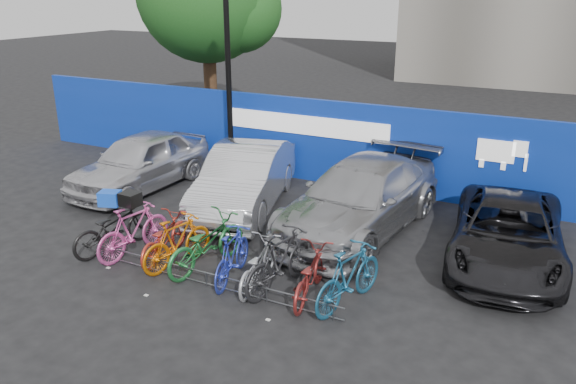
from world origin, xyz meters
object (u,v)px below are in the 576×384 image
Objects in this scene: bike_2 at (164,238)px; bike_6 at (257,265)px; bike_1 at (133,230)px; bike_9 at (349,277)px; bike_0 at (113,228)px; bike_5 at (232,256)px; car_0 at (140,161)px; bike_3 at (177,242)px; lamppost at (228,65)px; car_1 at (245,178)px; bike_4 at (206,243)px; bike_7 at (281,260)px; car_3 at (508,233)px; bike_rack at (207,278)px; car_2 at (360,198)px; bike_8 at (309,274)px.

bike_2 is 2.33m from bike_6.
bike_1 reaches higher than bike_2.
bike_0 is at bearing 16.28° from bike_9.
car_0 is at bearing -43.72° from bike_5.
bike_3 is 0.93× the size of bike_9.
bike_6 is (3.53, 0.03, -0.07)m from bike_0.
bike_5 is (1.30, -0.01, -0.02)m from bike_3.
lamppost is at bearing -71.90° from bike_0.
bike_0 is at bearing -124.69° from car_1.
bike_2 is at bearing 11.82° from bike_4.
car_0 is 2.67× the size of bike_6.
bike_5 is 0.87× the size of bike_7.
bike_6 is (5.67, -3.37, -0.33)m from car_0.
bike_2 is (-0.04, -3.22, -0.33)m from car_1.
bike_4 is 1.72m from bike_7.
bike_1 is 0.68m from bike_2.
bike_0 is 1.12× the size of bike_3.
bike_2 is 2.77m from bike_7.
bike_5 is at bearing -151.02° from car_3.
car_1 is 5.22m from bike_9.
bike_rack is at bearing -84.24° from car_1.
bike_rack is at bearing 34.21° from bike_7.
car_3 is at bearing 4.06° from car_2.
bike_9 is at bearing 172.98° from bike_5.
lamppost reaches higher than bike_8.
car_1 is at bearing -91.74° from bike_1.
bike_9 is at bearing -170.92° from bike_4.
bike_7 is (-0.37, -3.27, -0.20)m from car_2.
bike_0 is (-4.34, -3.39, -0.28)m from car_2.
car_1 reaches higher than car_0.
bike_3 is (2.21, -5.56, -2.74)m from lamppost.
bike_6 is (-0.81, -3.36, -0.35)m from car_2.
bike_7 reaches higher than bike_8.
bike_rack is 1.22× the size of car_0.
bike_7 reaches higher than bike_1.
car_1 is 2.81× the size of bike_6.
bike_5 reaches higher than bike_6.
bike_9 reaches higher than bike_rack.
bike_9 is at bearing 172.30° from bike_2.
bike_3 is (-2.66, -3.37, -0.27)m from car_2.
bike_2 is (-6.38, -3.01, -0.19)m from car_3.
bike_2 is (-3.14, -3.21, -0.34)m from car_2.
car_3 reaches higher than bike_4.
bike_rack is (3.20, -6.00, -3.11)m from lamppost.
bike_6 is 0.96× the size of bike_8.
lamppost reaches higher than bike_rack.
bike_rack is 1.48m from bike_7.
car_0 is at bearing 173.19° from car_3.
bike_2 is at bearing 10.59° from bike_7.
bike_5 is 2.34m from bike_9.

